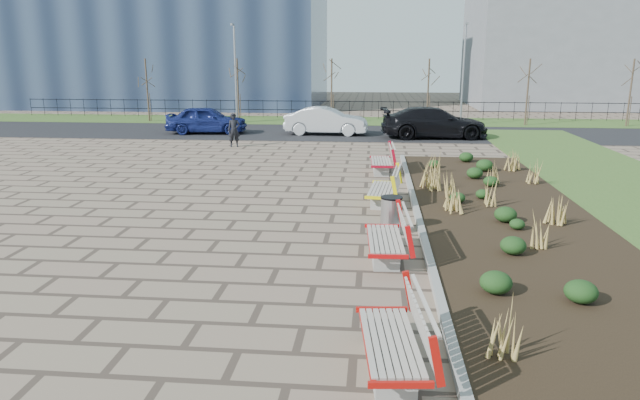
# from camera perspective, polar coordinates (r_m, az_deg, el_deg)

# --- Properties ---
(ground) EXTENTS (120.00, 120.00, 0.00)m
(ground) POSITION_cam_1_polar(r_m,az_deg,el_deg) (11.02, -9.37, -8.18)
(ground) COLOR #735E4F
(ground) RESTS_ON ground
(planting_bed) EXTENTS (4.50, 18.00, 0.10)m
(planting_bed) POSITION_cam_1_polar(r_m,az_deg,el_deg) (15.80, 18.14, -1.62)
(planting_bed) COLOR black
(planting_bed) RESTS_ON ground
(planting_curb) EXTENTS (0.16, 18.00, 0.15)m
(planting_curb) POSITION_cam_1_polar(r_m,az_deg,el_deg) (15.44, 9.69, -1.37)
(planting_curb) COLOR gray
(planting_curb) RESTS_ON ground
(grass_verge_far) EXTENTS (80.00, 5.00, 0.04)m
(grass_verge_far) POSITION_cam_1_polar(r_m,az_deg,el_deg) (38.17, 1.32, 7.93)
(grass_verge_far) COLOR #33511E
(grass_verge_far) RESTS_ON ground
(road) EXTENTS (80.00, 7.00, 0.02)m
(road) POSITION_cam_1_polar(r_m,az_deg,el_deg) (32.23, 0.54, 6.76)
(road) COLOR black
(road) RESTS_ON ground
(bench_a) EXTENTS (1.11, 2.18, 1.00)m
(bench_a) POSITION_cam_1_polar(r_m,az_deg,el_deg) (7.92, 7.03, -13.42)
(bench_a) COLOR #B8110C
(bench_a) RESTS_ON ground
(bench_b) EXTENTS (1.00, 2.14, 1.00)m
(bench_b) POSITION_cam_1_polar(r_m,az_deg,el_deg) (12.03, 6.52, -3.63)
(bench_b) COLOR red
(bench_b) RESTS_ON ground
(bench_c) EXTENTS (1.11, 2.18, 1.00)m
(bench_c) POSITION_cam_1_polar(r_m,az_deg,el_deg) (16.54, 6.26, 1.31)
(bench_c) COLOR #FFEA0D
(bench_c) RESTS_ON ground
(bench_d) EXTENTS (0.97, 2.13, 1.00)m
(bench_d) POSITION_cam_1_polar(r_m,az_deg,el_deg) (21.01, 6.12, 4.06)
(bench_d) COLOR #A20A1F
(bench_d) RESTS_ON ground
(litter_bin) EXTENTS (0.51, 0.51, 0.89)m
(litter_bin) POSITION_cam_1_polar(r_m,az_deg,el_deg) (13.80, 7.13, -1.55)
(litter_bin) COLOR #B2B2B7
(litter_bin) RESTS_ON ground
(pedestrian) EXTENTS (0.66, 0.53, 1.58)m
(pedestrian) POSITION_cam_1_polar(r_m,az_deg,el_deg) (27.32, -8.60, 6.93)
(pedestrian) COLOR black
(pedestrian) RESTS_ON ground
(car_blue) EXTENTS (4.53, 2.15, 1.49)m
(car_blue) POSITION_cam_1_polar(r_m,az_deg,el_deg) (32.36, -11.27, 7.88)
(car_blue) COLOR navy
(car_blue) RESTS_ON road
(car_silver) EXTENTS (4.53, 1.72, 1.48)m
(car_silver) POSITION_cam_1_polar(r_m,az_deg,el_deg) (31.27, 0.61, 7.92)
(car_silver) COLOR #B3B7BB
(car_silver) RESTS_ON road
(car_black) EXTENTS (5.67, 2.70, 1.59)m
(car_black) POSITION_cam_1_polar(r_m,az_deg,el_deg) (30.52, 11.33, 7.60)
(car_black) COLOR black
(car_black) RESTS_ON road
(tree_a) EXTENTS (1.40, 1.40, 4.00)m
(tree_a) POSITION_cam_1_polar(r_m,az_deg,el_deg) (39.27, -16.89, 10.47)
(tree_a) COLOR #4C3D2D
(tree_a) RESTS_ON grass_verge_far
(tree_b) EXTENTS (1.40, 1.40, 4.00)m
(tree_b) POSITION_cam_1_polar(r_m,az_deg,el_deg) (37.43, -8.20, 10.77)
(tree_b) COLOR #4C3D2D
(tree_b) RESTS_ON grass_verge_far
(tree_c) EXTENTS (1.40, 1.40, 4.00)m
(tree_c) POSITION_cam_1_polar(r_m,az_deg,el_deg) (36.51, 1.17, 10.83)
(tree_c) COLOR #4C3D2D
(tree_c) RESTS_ON grass_verge_far
(tree_d) EXTENTS (1.40, 1.40, 4.00)m
(tree_d) POSITION_cam_1_polar(r_m,az_deg,el_deg) (36.55, 10.75, 10.60)
(tree_d) COLOR #4C3D2D
(tree_d) RESTS_ON grass_verge_far
(tree_e) EXTENTS (1.40, 1.40, 4.00)m
(tree_e) POSITION_cam_1_polar(r_m,az_deg,el_deg) (37.57, 20.04, 10.09)
(tree_e) COLOR #4C3D2D
(tree_e) RESTS_ON grass_verge_far
(tree_f) EXTENTS (1.40, 1.40, 4.00)m
(tree_f) POSITION_cam_1_polar(r_m,az_deg,el_deg) (39.48, 28.60, 9.39)
(tree_f) COLOR #4C3D2D
(tree_f) RESTS_ON grass_verge_far
(lamp_west) EXTENTS (0.24, 0.60, 6.00)m
(lamp_west) POSITION_cam_1_polar(r_m,az_deg,el_deg) (36.91, -8.44, 12.28)
(lamp_west) COLOR gray
(lamp_west) RESTS_ON grass_verge_far
(lamp_east) EXTENTS (0.24, 0.60, 6.00)m
(lamp_east) POSITION_cam_1_polar(r_m,az_deg,el_deg) (36.25, 14.11, 11.98)
(lamp_east) COLOR gray
(lamp_east) RESTS_ON grass_verge_far
(railing_fence) EXTENTS (44.00, 0.10, 1.20)m
(railing_fence) POSITION_cam_1_polar(r_m,az_deg,el_deg) (39.59, 1.48, 9.06)
(railing_fence) COLOR black
(railing_fence) RESTS_ON grass_verge_far
(building_glass) EXTENTS (40.00, 14.00, 15.00)m
(building_glass) POSITION_cam_1_polar(r_m,az_deg,el_deg) (55.74, -21.87, 16.63)
(building_glass) COLOR #192338
(building_glass) RESTS_ON ground
(building_grey) EXTENTS (18.00, 12.00, 10.00)m
(building_grey) POSITION_cam_1_polar(r_m,az_deg,el_deg) (54.65, 24.61, 13.80)
(building_grey) COLOR slate
(building_grey) RESTS_ON ground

